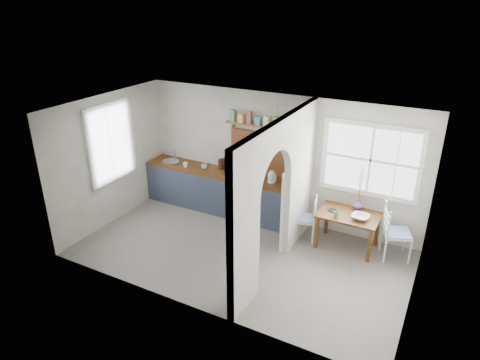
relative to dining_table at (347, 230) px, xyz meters
The scene contains 26 objects.
floor 2.01m from the dining_table, 145.02° to the right, with size 5.80×3.20×0.01m, color gray.
ceiling 3.01m from the dining_table, 145.02° to the right, with size 5.80×3.20×0.01m, color silver.
walls 2.20m from the dining_table, 145.02° to the right, with size 5.81×3.21×2.60m.
partition 1.80m from the dining_table, 130.54° to the right, with size 0.12×3.20×2.60m.
kitchen_window 4.81m from the dining_table, 165.83° to the right, with size 0.10×1.16×1.50m, color white, non-canonical shape.
nook_window 1.34m from the dining_table, 67.18° to the left, with size 1.76×0.10×1.30m, color white, non-canonical shape.
counter 2.76m from the dining_table, behind, with size 3.50×0.60×0.90m.
sink 4.09m from the dining_table, behind, with size 0.40×0.40×0.02m, color silver.
backsplash 2.13m from the dining_table, 166.43° to the left, with size 1.65×0.03×0.90m, color brown.
shelf 2.50m from the dining_table, 168.97° to the left, with size 1.75×0.20×0.21m.
pendant_lamp 2.13m from the dining_table, behind, with size 0.26×0.26×0.16m, color beige.
utensil_rail 1.52m from the dining_table, 166.96° to the right, with size 0.02×0.02×0.50m, color silver.
dining_table is the anchor object (origin of this frame).
chair_left 0.80m from the dining_table, behind, with size 0.39×0.39×0.86m, color silver, non-canonical shape.
chair_right 0.87m from the dining_table, ahead, with size 0.46×0.46×1.00m, color silver, non-canonical shape.
kettle 1.75m from the dining_table, behind, with size 0.19×0.16×0.23m, color white, non-canonical shape.
mug_a 3.62m from the dining_table, behind, with size 0.11×0.11×0.10m, color white.
mug_b 3.22m from the dining_table, behind, with size 0.13×0.13×0.10m, color beige.
knife_block 2.92m from the dining_table, behind, with size 0.10×0.14×0.22m, color black.
jar 2.70m from the dining_table, behind, with size 0.10×0.10×0.15m, color #978C5C.
towel_magenta 1.05m from the dining_table, behind, with size 0.02×0.03×0.52m, color #D92071.
towel_orange 1.06m from the dining_table, 169.11° to the right, with size 0.02×0.03×0.55m, color orange.
bowl 0.44m from the dining_table, 20.41° to the right, with size 0.30×0.30×0.07m, color silver.
table_cup 0.47m from the dining_table, 133.27° to the right, with size 0.10×0.10×0.10m, color #60965F.
plate 0.46m from the dining_table, behind, with size 0.17×0.17×0.01m, color black.
vase 0.51m from the dining_table, 70.75° to the left, with size 0.18×0.18×0.19m, color #4A295C.
Camera 1 is at (3.07, -5.78, 4.32)m, focal length 32.00 mm.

